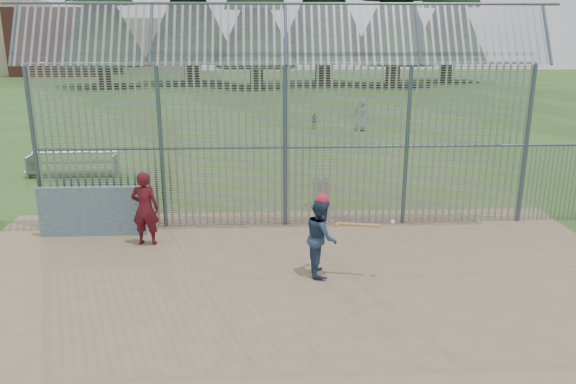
{
  "coord_description": "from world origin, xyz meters",
  "views": [
    {
      "loc": [
        -0.55,
        -9.92,
        4.76
      ],
      "look_at": [
        0.0,
        2.0,
        1.3
      ],
      "focal_mm": 35.0,
      "sensor_mm": 36.0,
      "label": 1
    }
  ],
  "objects_px": {
    "bleacher": "(74,163)",
    "dugout_wall": "(92,211)",
    "onlooker": "(145,208)",
    "batter": "(321,237)",
    "trash_can": "(322,193)"
  },
  "relations": [
    {
      "from": "batter",
      "to": "trash_can",
      "type": "distance_m",
      "value": 4.61
    },
    {
      "from": "dugout_wall",
      "to": "batter",
      "type": "xyz_separation_m",
      "value": [
        5.19,
        -2.43,
        0.19
      ]
    },
    {
      "from": "dugout_wall",
      "to": "onlooker",
      "type": "bearing_deg",
      "value": -23.86
    },
    {
      "from": "dugout_wall",
      "to": "batter",
      "type": "distance_m",
      "value": 5.74
    },
    {
      "from": "dugout_wall",
      "to": "bleacher",
      "type": "xyz_separation_m",
      "value": [
        -2.36,
        6.01,
        -0.21
      ]
    },
    {
      "from": "batter",
      "to": "onlooker",
      "type": "bearing_deg",
      "value": 63.76
    },
    {
      "from": "bleacher",
      "to": "onlooker",
      "type": "bearing_deg",
      "value": -60.56
    },
    {
      "from": "dugout_wall",
      "to": "bleacher",
      "type": "relative_size",
      "value": 0.83
    },
    {
      "from": "onlooker",
      "to": "bleacher",
      "type": "height_order",
      "value": "onlooker"
    },
    {
      "from": "trash_can",
      "to": "bleacher",
      "type": "distance_m",
      "value": 8.93
    },
    {
      "from": "onlooker",
      "to": "bleacher",
      "type": "relative_size",
      "value": 0.57
    },
    {
      "from": "bleacher",
      "to": "dugout_wall",
      "type": "bearing_deg",
      "value": -68.54
    },
    {
      "from": "onlooker",
      "to": "trash_can",
      "type": "relative_size",
      "value": 2.08
    },
    {
      "from": "dugout_wall",
      "to": "batter",
      "type": "bearing_deg",
      "value": -25.06
    },
    {
      "from": "dugout_wall",
      "to": "onlooker",
      "type": "xyz_separation_m",
      "value": [
        1.37,
        -0.61,
        0.25
      ]
    }
  ]
}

